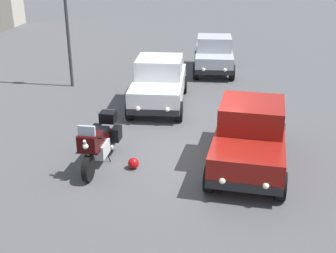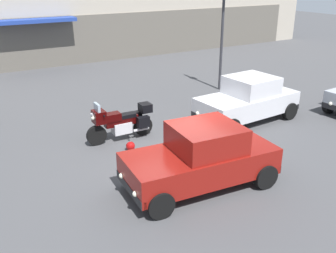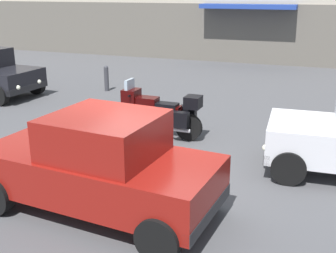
{
  "view_description": "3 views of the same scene",
  "coord_description": "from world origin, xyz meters",
  "px_view_note": "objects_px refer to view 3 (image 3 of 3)",
  "views": [
    {
      "loc": [
        -10.31,
        -0.78,
        5.12
      ],
      "look_at": [
        0.05,
        0.7,
        0.79
      ],
      "focal_mm": 46.62,
      "sensor_mm": 36.0,
      "label": 1
    },
    {
      "loc": [
        -5.34,
        -8.26,
        5.06
      ],
      "look_at": [
        0.2,
        1.01,
        0.71
      ],
      "focal_mm": 40.81,
      "sensor_mm": 36.0,
      "label": 2
    },
    {
      "loc": [
        2.84,
        -6.7,
        3.42
      ],
      "look_at": [
        -0.05,
        1.02,
        0.73
      ],
      "focal_mm": 44.77,
      "sensor_mm": 36.0,
      "label": 3
    }
  ],
  "objects_px": {
    "motorcycle": "(159,112)",
    "car_wagon_end": "(100,165)",
    "bollard_curbside": "(106,77)",
    "helmet": "(139,142)"
  },
  "relations": [
    {
      "from": "motorcycle",
      "to": "bollard_curbside",
      "type": "distance_m",
      "value": 5.26
    },
    {
      "from": "motorcycle",
      "to": "helmet",
      "type": "distance_m",
      "value": 1.02
    },
    {
      "from": "motorcycle",
      "to": "car_wagon_end",
      "type": "bearing_deg",
      "value": 98.72
    },
    {
      "from": "car_wagon_end",
      "to": "bollard_curbside",
      "type": "height_order",
      "value": "car_wagon_end"
    },
    {
      "from": "helmet",
      "to": "bollard_curbside",
      "type": "height_order",
      "value": "bollard_curbside"
    },
    {
      "from": "motorcycle",
      "to": "helmet",
      "type": "xyz_separation_m",
      "value": [
        -0.12,
        -0.9,
        -0.48
      ]
    },
    {
      "from": "helmet",
      "to": "car_wagon_end",
      "type": "height_order",
      "value": "car_wagon_end"
    },
    {
      "from": "helmet",
      "to": "bollard_curbside",
      "type": "bearing_deg",
      "value": 125.6
    },
    {
      "from": "car_wagon_end",
      "to": "bollard_curbside",
      "type": "bearing_deg",
      "value": -57.08
    },
    {
      "from": "car_wagon_end",
      "to": "bollard_curbside",
      "type": "distance_m",
      "value": 8.62
    }
  ]
}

